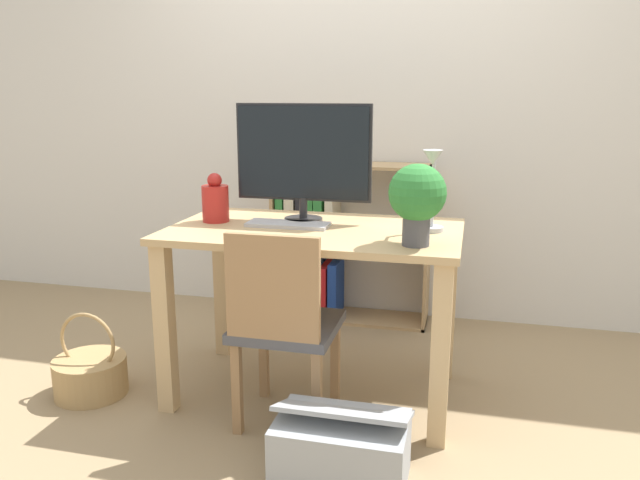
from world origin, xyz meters
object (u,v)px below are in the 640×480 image
storage_box (341,449)px  monitor (303,156)px  desk_lamp (432,183)px  basket (90,374)px  potted_plant (417,197)px  vase (215,201)px  chair (283,322)px  keyboard (288,224)px  bookshelf (324,249)px

storage_box → monitor: bearing=114.2°
desk_lamp → basket: bearing=-169.8°
potted_plant → vase: bearing=165.6°
chair → basket: 0.99m
chair → basket: bearing=-173.4°
keyboard → bookshelf: 1.03m
potted_plant → bookshelf: 1.44m
monitor → keyboard: (-0.04, -0.12, -0.29)m
keyboard → vase: bearing=176.7°
desk_lamp → chair: 0.81m
vase → chair: (0.42, -0.35, -0.41)m
keyboard → potted_plant: bearing=-20.7°
basket → keyboard: bearing=17.7°
storage_box → basket: bearing=163.4°
basket → storage_box: bearing=-16.6°
basket → bookshelf: bearing=57.6°
vase → potted_plant: size_ratio=0.70×
monitor → bookshelf: 1.06m
monitor → chair: size_ratio=0.74×
storage_box → vase: bearing=137.6°
monitor → chair: bearing=-85.3°
keyboard → desk_lamp: size_ratio=1.03×
monitor → basket: 1.37m
vase → storage_box: 1.22m
monitor → bookshelf: bearing=97.3°
potted_plant → basket: (-1.42, -0.06, -0.85)m
desk_lamp → basket: desk_lamp is taller
basket → storage_box: 1.29m
desk_lamp → potted_plant: bearing=-101.1°
desk_lamp → bookshelf: 1.31m
vase → keyboard: bearing=-3.3°
storage_box → keyboard: bearing=120.6°
potted_plant → storage_box: 0.95m
monitor → chair: (0.04, -0.45, -0.61)m
vase → desk_lamp: 0.96m
potted_plant → basket: bearing=-177.7°
vase → bookshelf: (0.27, 0.94, -0.44)m
monitor → vase: size_ratio=2.79×
vase → bookshelf: vase is taller
vase → desk_lamp: (0.95, -0.03, 0.12)m
desk_lamp → bookshelf: (-0.68, 0.97, -0.55)m
desk_lamp → storage_box: bearing=-110.2°
bookshelf → storage_box: (0.45, -1.60, -0.29)m
desk_lamp → chair: desk_lamp is taller
monitor → basket: size_ratio=1.58×
potted_plant → monitor: bearing=147.9°
keyboard → chair: 0.46m
monitor → basket: (-0.89, -0.39, -0.96)m
keyboard → vase: 0.35m
chair → basket: chair is taller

